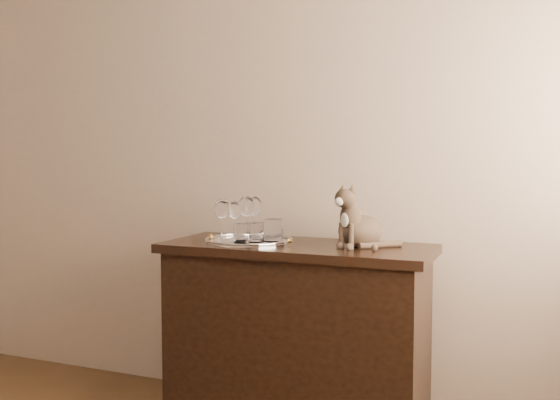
% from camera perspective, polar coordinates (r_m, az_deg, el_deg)
% --- Properties ---
extents(wall_back, '(4.00, 0.10, 2.70)m').
position_cam_1_polar(wall_back, '(3.29, -6.34, 5.89)').
color(wall_back, '#BDA88D').
rests_on(wall_back, ground).
extents(sideboard, '(1.20, 0.50, 0.85)m').
position_cam_1_polar(sideboard, '(2.88, 1.54, -12.47)').
color(sideboard, black).
rests_on(sideboard, ground).
extents(tray, '(0.40, 0.40, 0.01)m').
position_cam_1_polar(tray, '(2.84, -2.86, -3.81)').
color(tray, silver).
rests_on(tray, sideboard).
extents(wine_glass_a, '(0.07, 0.07, 0.18)m').
position_cam_1_polar(wine_glass_a, '(2.90, -4.13, -1.83)').
color(wine_glass_a, white).
rests_on(wine_glass_a, tray).
extents(wine_glass_b, '(0.07, 0.07, 0.20)m').
position_cam_1_polar(wine_glass_b, '(2.93, -2.37, -1.57)').
color(wine_glass_b, silver).
rests_on(wine_glass_b, tray).
extents(wine_glass_c, '(0.07, 0.07, 0.19)m').
position_cam_1_polar(wine_glass_c, '(2.86, -5.31, -1.78)').
color(wine_glass_c, white).
rests_on(wine_glass_c, tray).
extents(wine_glass_d, '(0.08, 0.08, 0.20)m').
position_cam_1_polar(wine_glass_d, '(2.85, -3.07, -1.64)').
color(wine_glass_d, silver).
rests_on(wine_glass_d, tray).
extents(tumbler_a, '(0.08, 0.08, 0.09)m').
position_cam_1_polar(tumbler_a, '(2.79, -2.28, -2.98)').
color(tumbler_a, white).
rests_on(tumbler_a, tray).
extents(tumbler_b, '(0.08, 0.08, 0.09)m').
position_cam_1_polar(tumbler_b, '(2.76, -3.48, -3.05)').
color(tumbler_b, silver).
rests_on(tumbler_b, tray).
extents(tumbler_c, '(0.09, 0.09, 0.10)m').
position_cam_1_polar(tumbler_c, '(2.81, -0.61, -2.79)').
color(tumbler_c, silver).
rests_on(tumbler_c, tray).
extents(cat, '(0.35, 0.34, 0.28)m').
position_cam_1_polar(cat, '(2.72, 7.36, -1.35)').
color(cat, brown).
rests_on(cat, sideboard).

